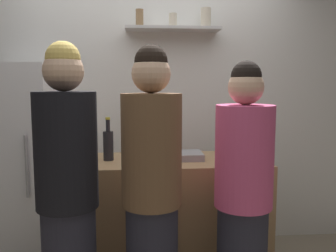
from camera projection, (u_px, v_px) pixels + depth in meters
name	position (u px, v px, depth m)	size (l,w,h in m)	color
back_wall_assembly	(147.00, 103.00, 3.27)	(4.80, 0.32, 2.60)	white
refrigerator	(21.00, 167.00, 2.85)	(0.58, 0.69, 1.63)	white
counter	(168.00, 219.00, 2.69)	(1.44, 0.61, 0.92)	#9E7A51
baking_pan	(179.00, 156.00, 2.64)	(0.34, 0.24, 0.05)	gray
utensil_holder	(84.00, 150.00, 2.69)	(0.09, 0.09, 0.22)	#B2B2B7
wine_bottle_pale_glass	(153.00, 142.00, 2.76)	(0.08, 0.08, 0.29)	#B2BFB2
wine_bottle_dark_glass	(108.00, 144.00, 2.59)	(0.08, 0.08, 0.32)	black
water_bottle_plastic	(233.00, 142.00, 2.75)	(0.09, 0.09, 0.25)	silver
person_brown_jacket	(151.00, 197.00, 2.01)	(0.34, 0.34, 1.69)	#262633
person_pink_top	(243.00, 201.00, 2.10)	(0.34, 0.34, 1.61)	#262633
person_blonde	(68.00, 199.00, 1.96)	(0.34, 0.34, 1.70)	#262633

